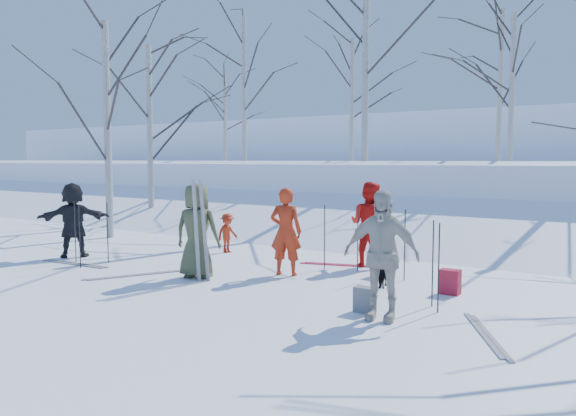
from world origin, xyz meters
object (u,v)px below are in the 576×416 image
Objects in this scene: skier_olive_center at (197,231)px; backpack_dark at (383,266)px; backpack_red at (450,282)px; skier_grey_west at (73,220)px; skier_red_north at (286,232)px; skier_cream_east at (381,255)px; skier_red_seated at (228,233)px; backpack_grey at (365,300)px; skier_redor_behind at (369,224)px; dog at (386,274)px.

skier_olive_center reaches higher than backpack_dark.
skier_olive_center is 4.71m from backpack_red.
skier_red_north is at bearing 140.44° from skier_grey_west.
skier_cream_east reaches higher than skier_grey_west.
skier_red_seated reaches higher than backpack_dark.
backpack_red is at bearing 165.57° from skier_red_north.
skier_red_north reaches higher than backpack_grey.
skier_red_seated is 3.58m from skier_grey_west.
dog is (1.11, -1.60, -0.66)m from skier_redor_behind.
skier_cream_east reaches higher than skier_redor_behind.
skier_grey_west reaches higher than backpack_red.
skier_red_north is 1.80× the size of skier_red_seated.
backpack_grey is at bearing -71.43° from backpack_dark.
skier_olive_center is at bearing -162.37° from backpack_red.
skier_olive_center is 0.98× the size of skier_cream_east.
skier_red_north is 3.25m from backpack_red.
skier_olive_center is 4.15m from skier_cream_east.
skier_red_seated is 6.39m from skier_cream_east.
skier_redor_behind reaches higher than skier_red_seated.
skier_olive_center is 3.85m from backpack_grey.
backpack_grey is at bearing 116.68° from skier_redor_behind.
skier_grey_west is 4.12× the size of backpack_red.
skier_redor_behind reaches higher than backpack_grey.
skier_olive_center is at bearing 3.33° from dog.
skier_redor_behind reaches higher than dog.
skier_red_seated is 5.97m from backpack_grey.
dog is (7.29, 1.20, -0.63)m from skier_grey_west.
skier_cream_east reaches higher than skier_red_seated.
dog is at bearing 104.29° from backpack_grey.
dog reaches higher than backpack_grey.
skier_redor_behind is 4.49× the size of backpack_dark.
skier_redor_behind is 0.97× the size of skier_cream_east.
skier_olive_center is 1.05× the size of skier_red_north.
skier_red_north is at bearing -156.87° from skier_olive_center.
dog is (4.74, -1.28, -0.24)m from skier_red_seated.
skier_redor_behind reaches higher than skier_grey_west.
skier_cream_east is 1.07× the size of skier_grey_west.
backpack_grey is at bearing 125.30° from skier_grey_west.
skier_grey_west is at bearing -170.97° from backpack_red.
skier_cream_east is at bearing -30.95° from backpack_grey.
dog is at bearing 138.29° from skier_grey_west.
backpack_red is at bearing -23.83° from backpack_dark.
skier_redor_behind is 4.27× the size of backpack_red.
dog is 1.46× the size of backpack_grey.
backpack_dark is (0.70, -0.80, -0.70)m from skier_redor_behind.
skier_red_seated is (-3.63, -0.32, -0.42)m from skier_redor_behind.
skier_cream_east is 2.17m from dog.
skier_red_seated is 2.52× the size of backpack_grey.
backpack_red is 1.67m from backpack_dark.
skier_grey_west is at bearing 140.33° from skier_red_seated.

